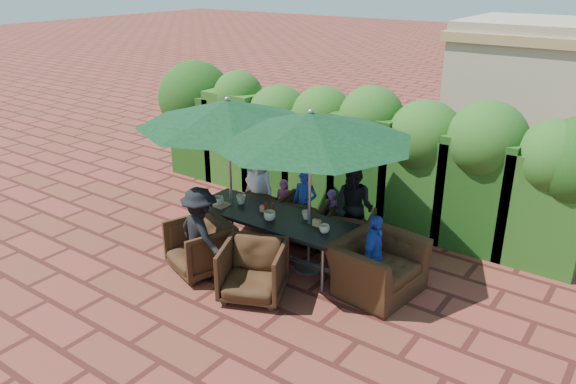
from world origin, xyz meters
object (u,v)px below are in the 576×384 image
Objects in this scene: chair_far_left at (272,205)px; chair_near_left at (200,245)px; umbrella_left at (228,113)px; chair_end_right at (378,258)px; chair_near_right at (253,268)px; chair_far_mid at (305,217)px; dining_table at (271,219)px; umbrella_right at (311,126)px; chair_far_right at (350,228)px.

chair_near_left reaches higher than chair_far_left.
umbrella_left is 3.07m from chair_end_right.
chair_end_right reaches higher than chair_near_right.
umbrella_left is 3.38× the size of chair_far_mid.
chair_far_mid is 0.69× the size of chair_end_right.
chair_far_left is 0.81m from chair_far_mid.
chair_far_mid is at bearing 88.86° from chair_near_left.
dining_table is 0.92× the size of umbrella_left.
umbrella_left is 2.17m from chair_far_mid.
chair_near_right is at bearing -100.46° from umbrella_right.
chair_far_mid is (0.80, -0.14, 0.04)m from chair_far_left.
chair_near_left is 0.73× the size of chair_end_right.
chair_far_left is at bearing -20.88° from chair_far_mid.
umbrella_left is 2.01m from chair_near_left.
umbrella_left is 2.11m from chair_far_left.
umbrella_left and umbrella_right have the same top height.
chair_near_left reaches higher than chair_far_right.
dining_table reaches higher than chair_far_right.
chair_far_right is 0.61× the size of chair_end_right.
umbrella_right reaches higher than chair_far_left.
chair_end_right reaches higher than dining_table.
chair_near_right reaches higher than dining_table.
chair_far_right is 0.83× the size of chair_near_left.
umbrella_right reaches higher than dining_table.
umbrella_right reaches higher than chair_end_right.
umbrella_right is 4.09× the size of chair_far_right.
chair_far_mid is at bearing 127.16° from umbrella_right.
dining_table is at bearing -173.06° from umbrella_right.
chair_end_right reaches higher than chair_near_left.
umbrella_right is 2.40m from chair_near_left.
umbrella_right is 2.09m from chair_near_right.
chair_far_left is at bearing 146.30° from umbrella_right.
chair_near_right is (1.08, -0.09, -0.00)m from chair_near_left.
umbrella_left is (-0.79, 0.00, 1.54)m from dining_table.
chair_far_right is at bearing 55.62° from chair_near_right.
chair_far_right is at bearing 53.58° from chair_end_right.
umbrella_left is 2.39m from chair_near_right.
chair_far_right is at bearing 50.44° from dining_table.
dining_table reaches higher than chair_far_left.
chair_near_left is (-1.46, -1.91, 0.07)m from chair_far_right.
chair_far_left is at bearing 97.34° from chair_near_right.
chair_near_left reaches higher than dining_table.
chair_end_right is at bearing 42.83° from chair_near_left.
chair_near_right is at bearing 137.62° from chair_end_right.
umbrella_left reaches higher than chair_far_right.
umbrella_right reaches higher than chair_far_right.
chair_far_mid is at bearing 166.03° from chair_far_left.
chair_far_left is 0.85× the size of chair_near_left.
umbrella_left reaches higher than chair_far_mid.
chair_far_left is at bearing 113.49° from chair_near_left.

